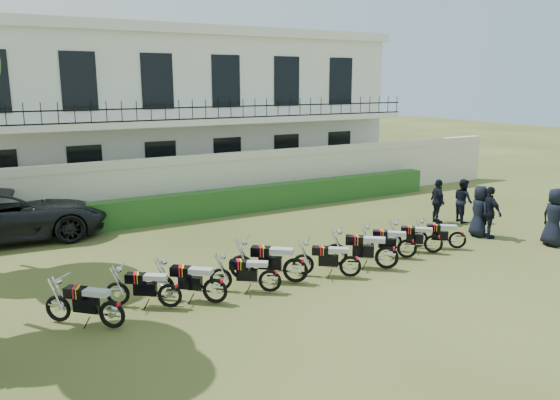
% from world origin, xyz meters
% --- Properties ---
extents(ground, '(100.00, 100.00, 0.00)m').
position_xyz_m(ground, '(0.00, 0.00, 0.00)').
color(ground, '#37431B').
rests_on(ground, ground).
extents(perimeter_wall, '(30.00, 0.35, 2.30)m').
position_xyz_m(perimeter_wall, '(0.00, 8.00, 1.17)').
color(perimeter_wall, beige).
rests_on(perimeter_wall, ground).
extents(hedge, '(18.00, 0.60, 1.00)m').
position_xyz_m(hedge, '(1.00, 7.20, 0.50)').
color(hedge, '#234B1B').
rests_on(hedge, ground).
extents(building, '(20.40, 9.60, 7.40)m').
position_xyz_m(building, '(0.00, 13.96, 3.71)').
color(building, white).
rests_on(building, ground).
extents(motorcycle_0, '(1.44, 1.37, 1.04)m').
position_xyz_m(motorcycle_0, '(-6.04, -0.90, 0.48)').
color(motorcycle_0, black).
rests_on(motorcycle_0, ground).
extents(motorcycle_1, '(1.54, 1.10, 0.99)m').
position_xyz_m(motorcycle_1, '(-4.64, -0.46, 0.46)').
color(motorcycle_1, black).
rests_on(motorcycle_1, ground).
extents(motorcycle_2, '(1.50, 1.33, 1.05)m').
position_xyz_m(motorcycle_2, '(-3.64, -0.74, 0.48)').
color(motorcycle_2, black).
rests_on(motorcycle_2, ground).
extents(motorcycle_3, '(1.52, 1.11, 0.98)m').
position_xyz_m(motorcycle_3, '(-2.20, -0.76, 0.45)').
color(motorcycle_3, black).
rests_on(motorcycle_3, ground).
extents(motorcycle_4, '(1.67, 1.40, 1.13)m').
position_xyz_m(motorcycle_4, '(-1.33, -0.53, 0.52)').
color(motorcycle_4, black).
rests_on(motorcycle_4, ground).
extents(motorcycle_5, '(1.52, 1.17, 1.00)m').
position_xyz_m(motorcycle_5, '(0.15, -0.88, 0.46)').
color(motorcycle_5, black).
rests_on(motorcycle_5, ground).
extents(motorcycle_6, '(1.63, 1.40, 1.12)m').
position_xyz_m(motorcycle_6, '(1.41, -0.87, 0.52)').
color(motorcycle_6, black).
rests_on(motorcycle_6, ground).
extents(motorcycle_7, '(1.43, 1.25, 0.99)m').
position_xyz_m(motorcycle_7, '(2.55, -0.42, 0.46)').
color(motorcycle_7, black).
rests_on(motorcycle_7, ground).
extents(motorcycle_8, '(1.37, 1.25, 0.96)m').
position_xyz_m(motorcycle_8, '(3.59, -0.43, 0.44)').
color(motorcycle_8, black).
rests_on(motorcycle_8, ground).
extents(motorcycle_9, '(1.42, 1.09, 0.93)m').
position_xyz_m(motorcycle_9, '(4.56, -0.47, 0.43)').
color(motorcycle_9, black).
rests_on(motorcycle_9, ground).
extents(suv, '(6.27, 3.11, 1.71)m').
position_xyz_m(suv, '(-7.47, 7.44, 0.85)').
color(suv, black).
rests_on(suv, ground).
extents(officer_0, '(0.71, 0.98, 1.85)m').
position_xyz_m(officer_0, '(7.48, -1.68, 0.93)').
color(officer_0, black).
rests_on(officer_0, ground).
extents(officer_2, '(0.51, 1.05, 1.74)m').
position_xyz_m(officer_2, '(6.38, -0.08, 0.87)').
color(officer_2, black).
rests_on(officer_2, ground).
extents(officer_3, '(0.75, 0.95, 1.72)m').
position_xyz_m(officer_3, '(6.29, 0.23, 0.86)').
color(officer_3, black).
rests_on(officer_3, ground).
extents(officer_4, '(0.82, 0.93, 1.61)m').
position_xyz_m(officer_4, '(7.32, 1.87, 0.81)').
color(officer_4, black).
rests_on(officer_4, ground).
extents(officer_5, '(0.70, 1.03, 1.63)m').
position_xyz_m(officer_5, '(6.38, 2.20, 0.81)').
color(officer_5, black).
rests_on(officer_5, ground).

